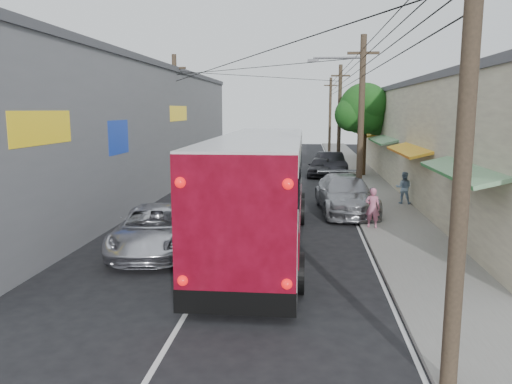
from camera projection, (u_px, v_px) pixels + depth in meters
ground at (178, 328)px, 10.93m from camera, size 120.00×120.00×0.00m
sidewalk at (368, 188)px, 29.92m from camera, size 3.00×80.00×0.12m
building_right at (439, 135)px, 30.94m from camera, size 7.09×40.00×6.25m
building_left at (111, 128)px, 28.84m from camera, size 7.20×36.00×7.25m
utility_poles at (313, 120)px, 29.91m from camera, size 11.80×45.28×8.00m
street_tree at (365, 110)px, 35.04m from camera, size 4.40×4.00×6.60m
coach_bus at (261, 189)px, 17.42m from camera, size 3.11×13.37×3.85m
jeepney at (155, 229)px, 16.76m from camera, size 3.22×5.74×1.52m
parked_suv at (345, 194)px, 23.10m from camera, size 2.92×6.11×1.72m
parked_car_mid at (320, 167)px, 35.72m from camera, size 2.05×4.26×1.40m
parked_car_far at (331, 163)px, 36.86m from camera, size 2.27×5.07×1.62m
pedestrian_near at (373, 208)px, 19.64m from camera, size 0.67×0.54×1.59m
pedestrian_far at (404, 188)px, 24.69m from camera, size 0.87×0.74×1.58m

